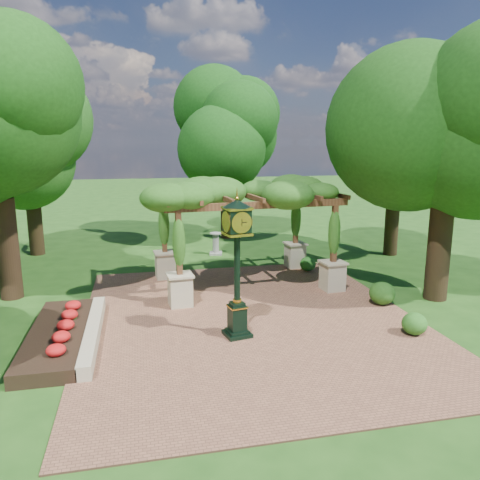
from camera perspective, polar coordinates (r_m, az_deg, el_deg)
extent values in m
plane|color=#1E4714|center=(13.70, 2.28, -11.17)|extent=(120.00, 120.00, 0.00)
cube|color=brown|center=(14.59, 1.28, -9.60)|extent=(10.00, 12.00, 0.04)
cube|color=#C6B793|center=(13.77, -17.48, -10.71)|extent=(0.35, 5.00, 0.40)
cube|color=red|center=(13.90, -21.24, -10.86)|extent=(1.50, 5.00, 0.36)
cube|color=black|center=(13.36, -0.35, -11.36)|extent=(0.81, 0.81, 0.10)
cube|color=black|center=(13.19, -0.35, -9.50)|extent=(0.50, 0.50, 0.77)
cube|color=gold|center=(13.06, -0.35, -8.10)|extent=(0.56, 0.56, 0.03)
cylinder|color=black|center=(12.73, -0.36, -3.38)|extent=(0.20, 0.20, 1.97)
cube|color=black|center=(12.45, -0.37, 2.34)|extent=(0.70, 0.70, 0.60)
cylinder|color=white|center=(12.17, 0.20, 2.12)|extent=(0.51, 0.12, 0.51)
cone|color=black|center=(12.38, -0.37, 4.50)|extent=(0.91, 0.91, 0.21)
sphere|color=gold|center=(12.37, -0.37, 5.09)|extent=(0.12, 0.12, 0.12)
cube|color=#C4B791|center=(15.68, -7.30, -6.12)|extent=(0.79, 0.79, 1.01)
cube|color=brown|center=(15.26, -7.46, -0.39)|extent=(0.19, 0.19, 2.08)
cube|color=#C4B791|center=(17.48, 11.21, -4.37)|extent=(0.79, 0.79, 1.01)
cube|color=brown|center=(17.10, 11.42, 0.80)|extent=(0.19, 0.19, 2.08)
cube|color=#C4B791|center=(18.88, -9.10, -3.07)|extent=(0.79, 0.79, 1.01)
cube|color=brown|center=(18.53, -9.26, 1.72)|extent=(0.19, 0.19, 2.08)
cube|color=#C4B791|center=(20.40, 6.72, -1.88)|extent=(0.79, 0.79, 1.01)
cube|color=brown|center=(20.08, 6.83, 2.56)|extent=(0.19, 0.19, 2.08)
cube|color=brown|center=(15.78, 2.56, 4.26)|extent=(6.51, 0.71, 0.25)
cube|color=brown|center=(18.96, -0.91, 5.55)|extent=(6.51, 0.71, 0.25)
ellipsoid|color=#275518|center=(17.33, 0.67, 5.96)|extent=(6.84, 4.59, 1.12)
cube|color=gray|center=(22.79, -2.96, -1.63)|extent=(0.69, 0.69, 0.11)
cylinder|color=gray|center=(22.69, -2.97, -0.44)|extent=(0.35, 0.35, 0.97)
cylinder|color=gray|center=(22.58, -2.99, 0.82)|extent=(0.65, 0.65, 0.05)
ellipsoid|color=#265E1B|center=(14.22, 20.50, -9.53)|extent=(0.74, 0.74, 0.63)
ellipsoid|color=#214E16|center=(16.37, 16.93, -6.23)|extent=(0.86, 0.86, 0.76)
ellipsoid|color=#1E5719|center=(19.88, 8.28, -2.89)|extent=(0.70, 0.70, 0.60)
cylinder|color=#362215|center=(17.95, -26.47, -0.99)|extent=(0.74, 0.74, 3.51)
cylinder|color=#322413|center=(24.55, -23.72, 1.99)|extent=(0.68, 0.68, 3.17)
ellipsoid|color=#215117|center=(24.26, -24.53, 11.53)|extent=(4.33, 4.33, 5.00)
cylinder|color=#362015|center=(26.52, -1.54, 3.86)|extent=(0.77, 0.77, 3.35)
ellipsoid|color=#123B0E|center=(26.27, -1.59, 13.23)|extent=(5.13, 5.13, 5.29)
cylinder|color=#332513|center=(23.61, 18.03, 2.18)|extent=(0.65, 0.65, 3.26)
ellipsoid|color=#255919|center=(23.32, 18.71, 12.42)|extent=(4.43, 4.43, 5.15)
cylinder|color=#302113|center=(17.36, 23.10, -0.84)|extent=(0.78, 0.78, 3.66)
ellipsoid|color=#153C0F|center=(17.04, 24.42, 14.85)|extent=(5.39, 5.39, 5.78)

